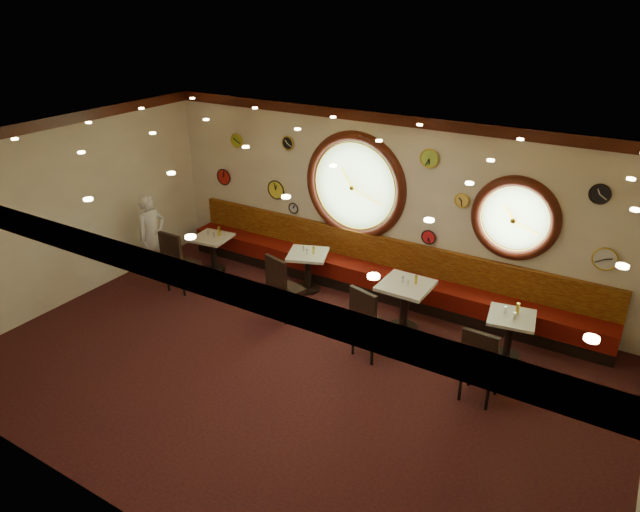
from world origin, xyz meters
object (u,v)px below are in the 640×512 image
at_px(chair_d, 480,361).
at_px(condiment_b_salt, 304,249).
at_px(table_d, 509,332).
at_px(condiment_a_salt, 208,233).
at_px(table_c, 405,301).
at_px(condiment_a_pepper, 214,235).
at_px(condiment_d_bottle, 518,308).
at_px(table_a, 213,249).
at_px(condiment_b_bottle, 314,250).
at_px(condiment_c_pepper, 408,282).
at_px(table_b, 308,267).
at_px(condiment_d_pepper, 514,316).
at_px(waiter, 152,235).
at_px(condiment_d_salt, 505,310).
at_px(chair_c, 367,319).
at_px(condiment_b_pepper, 307,252).
at_px(condiment_a_bottle, 219,231).
at_px(chair_a, 176,258).
at_px(condiment_c_salt, 403,280).
at_px(condiment_c_bottle, 416,280).
at_px(chair_b, 281,283).

relative_size(chair_d, condiment_b_salt, 7.41).
distance_m(table_d, condiment_a_salt, 5.79).
bearing_deg(table_c, chair_d, -36.44).
relative_size(condiment_a_pepper, condiment_d_bottle, 0.56).
relative_size(table_a, condiment_b_bottle, 5.34).
bearing_deg(table_d, condiment_c_pepper, -175.95).
bearing_deg(condiment_b_bottle, condiment_d_bottle, -2.75).
distance_m(table_b, condiment_d_pepper, 3.74).
bearing_deg(table_a, waiter, -144.61).
xyz_separation_m(condiment_d_salt, condiment_d_bottle, (0.15, 0.08, 0.03)).
relative_size(table_d, chair_c, 1.04).
bearing_deg(condiment_a_pepper, chair_c, -15.66).
distance_m(chair_d, condiment_c_pepper, 1.88).
bearing_deg(condiment_c_pepper, condiment_b_pepper, 170.91).
bearing_deg(condiment_a_bottle, table_b, 4.63).
bearing_deg(table_c, chair_a, -167.60).
distance_m(condiment_b_bottle, condiment_d_bottle, 3.61).
height_order(table_b, condiment_a_salt, condiment_a_salt).
xyz_separation_m(table_b, condiment_a_salt, (-2.11, -0.25, 0.30)).
bearing_deg(condiment_d_pepper, condiment_c_salt, -179.12).
distance_m(table_c, condiment_d_bottle, 1.70).
height_order(table_a, condiment_b_pepper, condiment_b_pepper).
bearing_deg(condiment_a_bottle, chair_d, -13.71).
relative_size(table_d, condiment_c_salt, 7.10).
relative_size(table_a, condiment_d_salt, 6.75).
bearing_deg(table_c, chair_c, -100.27).
xyz_separation_m(chair_a, chair_c, (3.85, -0.09, -0.00)).
bearing_deg(condiment_a_bottle, waiter, -142.89).
xyz_separation_m(table_b, condiment_b_pepper, (0.02, -0.05, 0.32)).
relative_size(table_a, condiment_a_bottle, 4.10).
relative_size(chair_a, condiment_c_salt, 6.85).
height_order(condiment_c_salt, condiment_a_bottle, condiment_c_salt).
bearing_deg(condiment_c_bottle, chair_d, -40.74).
distance_m(table_b, condiment_d_salt, 3.58).
bearing_deg(chair_a, condiment_b_bottle, 31.75).
bearing_deg(condiment_d_bottle, condiment_d_salt, -152.45).
relative_size(condiment_c_salt, condiment_d_bottle, 0.62).
bearing_deg(condiment_a_salt, chair_d, -12.31).
relative_size(table_c, condiment_d_salt, 7.80).
bearing_deg(condiment_b_bottle, waiter, -162.75).
relative_size(condiment_d_pepper, condiment_b_bottle, 0.78).
relative_size(table_c, chair_d, 1.21).
bearing_deg(condiment_d_pepper, chair_d, -96.71).
bearing_deg(table_d, chair_b, -167.42).
distance_m(condiment_c_salt, condiment_d_salt, 1.59).
relative_size(table_c, condiment_d_bottle, 5.00).
distance_m(table_a, condiment_b_pepper, 2.06).
xyz_separation_m(condiment_a_pepper, condiment_c_bottle, (4.13, -0.02, 0.14)).
height_order(table_c, chair_c, chair_c).
height_order(condiment_b_salt, condiment_c_bottle, condiment_c_bottle).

